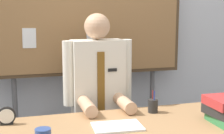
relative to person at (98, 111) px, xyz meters
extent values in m
cube|color=silver|center=(0.00, 0.57, 0.67)|extent=(6.40, 0.08, 2.70)
cube|color=#9E754C|center=(0.00, -0.58, 0.05)|extent=(1.81, 0.72, 0.05)
cube|color=silver|center=(0.00, 0.01, 0.17)|extent=(0.40, 0.22, 0.81)
sphere|color=tan|center=(0.00, 0.01, 0.68)|extent=(0.20, 0.20, 0.20)
cylinder|color=silver|center=(-0.23, -0.01, 0.32)|extent=(0.09, 0.09, 0.50)
cylinder|color=silver|center=(0.23, -0.01, 0.32)|extent=(0.09, 0.09, 0.50)
cylinder|color=tan|center=(-0.14, -0.25, 0.12)|extent=(0.09, 0.30, 0.09)
cylinder|color=tan|center=(0.14, -0.25, 0.12)|extent=(0.09, 0.30, 0.09)
cube|color=brown|center=(0.00, -0.10, 0.23)|extent=(0.06, 0.01, 0.52)
cube|color=black|center=(0.09, -0.10, 0.35)|extent=(0.07, 0.01, 0.02)
cube|color=#4C3823|center=(0.00, 0.37, 0.84)|extent=(1.74, 0.05, 1.21)
cube|color=olive|center=(0.00, 0.36, 0.84)|extent=(1.68, 0.04, 1.15)
cylinder|color=#59595E|center=(-0.64, 0.40, -0.21)|extent=(0.04, 0.04, 0.94)
cylinder|color=#59595E|center=(0.64, 0.40, -0.21)|extent=(0.04, 0.04, 0.94)
cube|color=white|center=(-0.50, 0.34, 0.57)|extent=(0.11, 0.00, 0.17)
cube|color=white|center=(0.04, 0.34, 0.57)|extent=(0.11, 0.00, 0.13)
cube|color=white|center=(-0.02, -0.60, 0.08)|extent=(0.32, 0.23, 0.01)
cylinder|color=black|center=(-0.69, -0.35, 0.13)|extent=(0.12, 0.02, 0.12)
cylinder|color=white|center=(-0.69, -0.36, 0.13)|extent=(0.09, 0.00, 0.09)
cube|color=black|center=(-0.69, -0.35, 0.08)|extent=(0.08, 0.04, 0.01)
cylinder|color=#262626|center=(0.31, -0.37, 0.12)|extent=(0.07, 0.07, 0.09)
cylinder|color=#263399|center=(0.32, -0.38, 0.16)|extent=(0.01, 0.01, 0.15)
cylinder|color=maroon|center=(0.32, -0.36, 0.16)|extent=(0.01, 0.01, 0.15)
camera|label=1|loc=(-0.61, -2.50, 0.79)|focal=53.52mm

